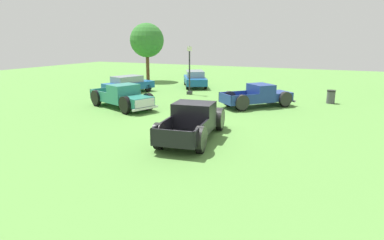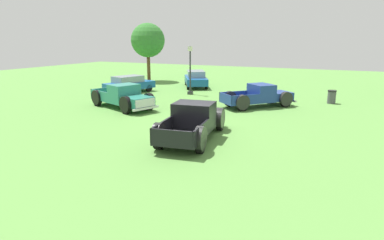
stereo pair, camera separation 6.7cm
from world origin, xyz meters
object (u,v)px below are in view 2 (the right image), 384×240
object	(u,v)px
pickup_truck_behind_left	(262,96)
oak_tree_west	(148,40)
pickup_truck_behind_right	(125,97)
pickup_truck_foreground	(194,120)
sedan_distant_a	(129,84)
lamp_post_near	(190,69)
trash_can	(332,97)
sedan_distant_b	(196,79)

from	to	relation	value
pickup_truck_behind_left	oak_tree_west	world-z (taller)	oak_tree_west
pickup_truck_behind_left	pickup_truck_behind_right	bearing A→B (deg)	-149.75
pickup_truck_foreground	oak_tree_west	world-z (taller)	oak_tree_west
pickup_truck_foreground	sedan_distant_a	distance (m)	14.30
lamp_post_near	trash_can	xyz separation A→B (m)	(10.85, 0.74, -1.60)
sedan_distant_b	lamp_post_near	xyz separation A→B (m)	(1.44, -4.17, 1.27)
pickup_truck_behind_right	lamp_post_near	world-z (taller)	lamp_post_near
sedan_distant_a	pickup_truck_behind_left	bearing A→B (deg)	-5.07
pickup_truck_behind_right	sedan_distant_a	xyz separation A→B (m)	(-3.79, 5.66, -0.01)
pickup_truck_behind_right	oak_tree_west	distance (m)	15.17
pickup_truck_behind_right	lamp_post_near	size ratio (longest dim) A/B	1.40
pickup_truck_behind_left	oak_tree_west	xyz separation A→B (m)	(-14.56, 8.55, 3.60)
sedan_distant_b	trash_can	distance (m)	12.76
sedan_distant_a	sedan_distant_b	world-z (taller)	sedan_distant_b
trash_can	pickup_truck_foreground	bearing A→B (deg)	-114.22
pickup_truck_behind_right	oak_tree_west	bearing A→B (deg)	116.74
lamp_post_near	oak_tree_west	distance (m)	10.23
sedan_distant_b	lamp_post_near	world-z (taller)	lamp_post_near
pickup_truck_foreground	pickup_truck_behind_left	xyz separation A→B (m)	(1.06, 8.50, -0.05)
pickup_truck_behind_left	sedan_distant_a	distance (m)	11.76
pickup_truck_behind_left	oak_tree_west	distance (m)	17.26
pickup_truck_foreground	lamp_post_near	distance (m)	12.40
pickup_truck_behind_left	lamp_post_near	distance (m)	7.21
sedan_distant_a	pickup_truck_behind_right	bearing A→B (deg)	-56.19
pickup_truck_foreground	lamp_post_near	size ratio (longest dim) A/B	1.41
pickup_truck_behind_right	trash_can	size ratio (longest dim) A/B	5.86
sedan_distant_a	trash_can	xyz separation A→B (m)	(15.94, 2.20, -0.28)
lamp_post_near	oak_tree_west	world-z (taller)	oak_tree_west
pickup_truck_behind_right	sedan_distant_b	world-z (taller)	pickup_truck_behind_right
pickup_truck_behind_left	trash_can	xyz separation A→B (m)	(4.22, 3.24, -0.25)
pickup_truck_behind_right	pickup_truck_foreground	bearing A→B (deg)	-29.46
pickup_truck_behind_left	lamp_post_near	bearing A→B (deg)	159.30
pickup_truck_behind_right	trash_can	world-z (taller)	pickup_truck_behind_right
trash_can	sedan_distant_b	bearing A→B (deg)	164.38
pickup_truck_foreground	pickup_truck_behind_right	xyz separation A→B (m)	(-6.87, 3.88, -0.02)
sedan_distant_b	oak_tree_west	size ratio (longest dim) A/B	0.80
sedan_distant_b	pickup_truck_behind_left	bearing A→B (deg)	-39.63
trash_can	oak_tree_west	size ratio (longest dim) A/B	0.15
pickup_truck_behind_right	oak_tree_west	size ratio (longest dim) A/B	0.91
sedan_distant_b	trash_can	size ratio (longest dim) A/B	5.20
pickup_truck_behind_right	lamp_post_near	bearing A→B (deg)	79.65
pickup_truck_behind_right	pickup_truck_behind_left	bearing A→B (deg)	30.25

